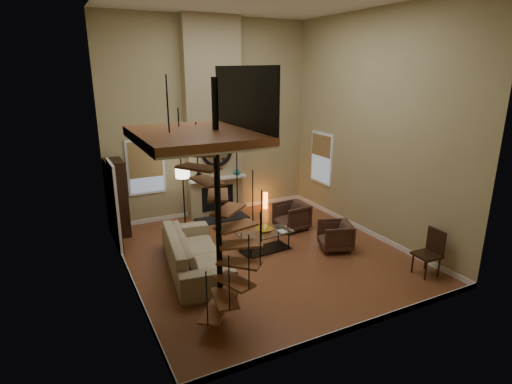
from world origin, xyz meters
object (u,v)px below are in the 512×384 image
armchair_near (294,216)px  coffee_table (265,239)px  armchair_far (338,236)px  accent_lamp (265,201)px  hutch (117,198)px  sofa (194,252)px  side_chair (431,251)px  floor_lamp (183,177)px

armchair_near → coffee_table: 1.61m
armchair_far → accent_lamp: size_ratio=1.47×
armchair_near → armchair_far: armchair_near is taller
hutch → sofa: 3.08m
hutch → coffee_table: hutch is taller
sofa → armchair_near: size_ratio=3.52×
armchair_far → sofa: bearing=-79.3°
coffee_table → side_chair: (2.52, -2.56, 0.24)m
armchair_near → side_chair: (1.18, -3.45, 0.17)m
armchair_near → coffee_table: (-1.34, -0.89, -0.07)m
hutch → floor_lamp: (1.64, -0.41, 0.46)m
hutch → sofa: bearing=-68.7°
hutch → accent_lamp: 4.38m
hutch → floor_lamp: bearing=-13.9°
armchair_far → accent_lamp: (-0.13, 3.42, -0.10)m
side_chair → floor_lamp: bearing=128.1°
coffee_table → side_chair: 3.60m
armchair_near → floor_lamp: 3.12m
armchair_near → accent_lamp: 1.80m
sofa → floor_lamp: bearing=-4.8°
armchair_far → side_chair: 2.06m
armchair_near → side_chair: bearing=14.2°
armchair_near → floor_lamp: (-2.60, 1.37, 1.06)m
side_chair → armchair_near: bearing=108.9°
armchair_far → accent_lamp: armchair_far is taller
hutch → accent_lamp: size_ratio=4.02×
floor_lamp → side_chair: floor_lamp is taller
floor_lamp → sofa: bearing=-102.5°
armchair_far → floor_lamp: (-2.81, 3.00, 1.06)m
armchair_far → accent_lamp: bearing=-157.3°
sofa → side_chair: side_chair is taller
hutch → armchair_near: hutch is taller
floor_lamp → side_chair: bearing=-51.9°
floor_lamp → side_chair: size_ratio=1.71×
hutch → armchair_far: size_ratio=2.75×
side_chair → hutch: bearing=136.0°
hutch → floor_lamp: 1.75m
floor_lamp → accent_lamp: 2.96m
hutch → armchair_far: (4.45, -3.40, -0.60)m
armchair_far → side_chair: bearing=48.3°
armchair_far → side_chair: (0.96, -1.82, 0.17)m
accent_lamp → side_chair: 5.36m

